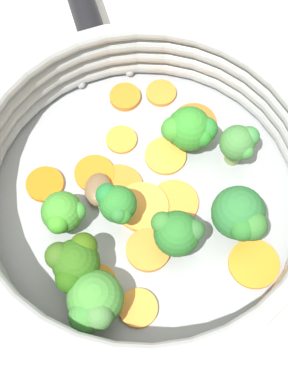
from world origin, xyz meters
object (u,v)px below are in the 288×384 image
skillet (144,202)px  carrot_slice_12 (165,156)px  carrot_slice_4 (162,93)px  broccoli_floret_1 (94,303)px  carrot_slice_3 (125,97)px  broccoli_floret_3 (190,129)px  carrot_slice_11 (174,201)px  carrot_slice_5 (94,173)px  broccoli_floret_5 (240,216)px  carrot_slice_2 (148,250)px  carrot_slice_9 (141,207)px  carrot_slice_8 (98,283)px  carrot_slice_1 (121,140)px  broccoli_floret_0 (117,205)px  carrot_slice_6 (118,187)px  carrot_slice_7 (44,187)px  broccoli_floret_7 (63,213)px  carrot_slice_10 (194,123)px  broccoli_floret_6 (74,263)px  carrot_slice_0 (138,308)px  broccoli_floret_4 (177,233)px  mushroom_piece_0 (98,188)px  broccoli_floret_2 (239,144)px  carrot_slice_13 (254,264)px

skillet → carrot_slice_12: size_ratio=7.43×
carrot_slice_4 → broccoli_floret_1: bearing=-96.2°
carrot_slice_3 → broccoli_floret_1: (0.01, -0.20, 0.03)m
broccoli_floret_3 → carrot_slice_11: bearing=-95.0°
carrot_slice_4 → carrot_slice_5: 0.10m
broccoli_floret_3 → broccoli_floret_5: broccoli_floret_5 is taller
carrot_slice_2 → carrot_slice_9: size_ratio=0.82×
carrot_slice_12 → carrot_slice_8: bearing=-107.4°
broccoli_floret_1 → broccoli_floret_3: 0.17m
carrot_slice_1 → broccoli_floret_0: bearing=-82.6°
carrot_slice_6 → carrot_slice_7: bearing=-171.7°
carrot_slice_3 → carrot_slice_4: 0.04m
carrot_slice_12 → broccoli_floret_7: size_ratio=0.91×
carrot_slice_4 → carrot_slice_6: bearing=-103.4°
carrot_slice_10 → broccoli_floret_6: bearing=-116.4°
broccoli_floret_1 → broccoli_floret_3: broccoli_floret_1 is taller
carrot_slice_6 → broccoli_floret_0: bearing=-80.2°
carrot_slice_0 → broccoli_floret_6: 0.06m
broccoli_floret_1 → carrot_slice_8: bearing=98.2°
carrot_slice_5 → broccoli_floret_4: size_ratio=0.74×
carrot_slice_9 → broccoli_floret_3: (0.03, 0.07, 0.02)m
carrot_slice_3 → broccoli_floret_5: bearing=-46.2°
carrot_slice_3 → carrot_slice_9: (0.03, -0.11, 0.00)m
carrot_slice_5 → carrot_slice_6: (0.02, -0.01, -0.00)m
carrot_slice_10 → mushroom_piece_0: size_ratio=1.31×
carrot_slice_3 → carrot_slice_9: 0.11m
carrot_slice_6 → carrot_slice_7: (-0.06, -0.01, 0.00)m
carrot_slice_2 → broccoli_floret_2: (0.06, 0.10, 0.03)m
carrot_slice_5 → broccoli_floret_7: broccoli_floret_7 is taller
skillet → carrot_slice_6: (-0.02, 0.01, 0.01)m
carrot_slice_9 → broccoli_floret_7: (-0.06, -0.02, 0.02)m
carrot_slice_6 → broccoli_floret_4: bearing=-38.6°
broccoli_floret_6 → carrot_slice_4: bearing=76.7°
carrot_slice_1 → broccoli_floret_4: bearing=-56.6°
broccoli_floret_6 → carrot_slice_12: bearing=64.7°
carrot_slice_13 → carrot_slice_10: bearing=116.5°
mushroom_piece_0 → carrot_slice_6: bearing=20.8°
carrot_slice_13 → broccoli_floret_7: (-0.16, 0.01, 0.02)m
broccoli_floret_1 → broccoli_floret_2: (0.10, 0.15, -0.00)m
carrot_slice_10 → carrot_slice_11: (-0.01, -0.08, -0.00)m
carrot_slice_11 → broccoli_floret_7: 0.10m
skillet → carrot_slice_7: bearing=-178.5°
skillet → carrot_slice_1: size_ratio=9.79×
carrot_slice_6 → broccoli_floret_2: broccoli_floret_2 is taller
carrot_slice_0 → carrot_slice_6: same height
broccoli_floret_0 → broccoli_floret_3: 0.10m
broccoli_floret_5 → carrot_slice_8: bearing=-149.6°
carrot_slice_0 → carrot_slice_7: size_ratio=0.95×
carrot_slice_3 → carrot_slice_7: (-0.06, -0.10, -0.00)m
carrot_slice_4 → carrot_slice_7: same height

